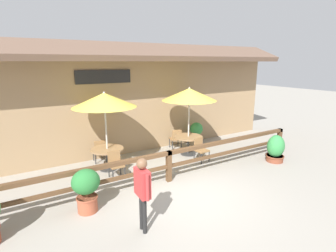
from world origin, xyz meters
The scene contains 15 objects.
ground_plane centered at (0.00, 0.00, 0.00)m, with size 60.00×60.00×0.00m, color gray.
building_facade centered at (0.00, 4.10, 2.16)m, with size 14.28×1.49×4.23m.
patio_railing centered at (0.00, 1.05, 0.70)m, with size 10.40×0.14×0.95m.
patio_umbrella_near centered at (-1.27, 2.88, 2.33)m, with size 2.04×2.04×2.60m.
dining_table_near centered at (-1.27, 2.88, 0.58)m, with size 1.08×1.08×0.73m.
chair_near_streetside centered at (-1.26, 2.13, 0.46)m, with size 0.42×0.42×0.84m.
chair_near_wallside centered at (-1.31, 3.63, 0.46)m, with size 0.46×0.46×0.84m.
patio_umbrella_middle centered at (1.88, 2.69, 2.33)m, with size 2.04×2.04×2.60m.
dining_table_middle centered at (1.88, 2.69, 0.58)m, with size 1.08×1.08×0.73m.
chair_middle_streetside centered at (1.85, 1.89, 0.46)m, with size 0.45×0.45×0.84m.
chair_middle_wallside centered at (1.83, 3.49, 0.46)m, with size 0.50×0.50×0.84m.
potted_plant_broad_leaf centered at (4.12, 0.45, 0.47)m, with size 0.64×0.63×0.98m.
potted_plant_corner_fern centered at (-2.53, 0.65, 0.61)m, with size 0.66×0.60×1.08m.
potted_plant_entrance_palm centered at (2.91, 3.55, 0.48)m, with size 0.60×0.60×0.97m.
pedestrian centered at (-1.71, -0.72, 1.05)m, with size 0.22×0.58×1.64m.
Camera 1 is at (-3.79, -5.19, 3.51)m, focal length 28.00 mm.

